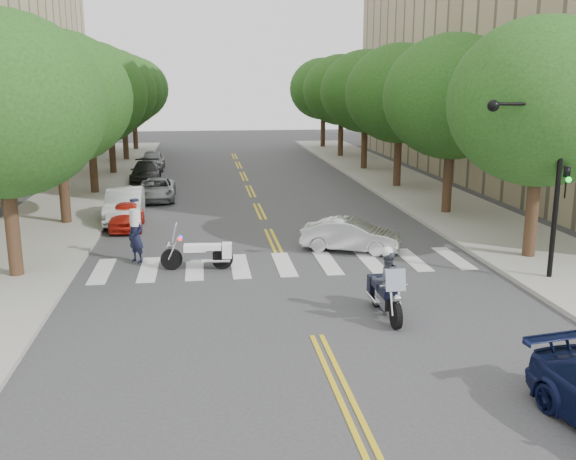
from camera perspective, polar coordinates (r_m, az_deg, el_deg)
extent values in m
plane|color=#38383A|center=(16.39, 2.56, -9.37)|extent=(140.00, 140.00, 0.00)
cube|color=#9E9991|center=(38.03, -17.80, 3.10)|extent=(5.00, 60.00, 0.15)
cube|color=#9E9991|center=(39.37, 10.59, 3.82)|extent=(5.00, 60.00, 0.15)
cylinder|color=#382316|center=(22.25, -23.28, 0.08)|extent=(0.44, 0.44, 3.32)
ellipsoid|color=#204814|center=(21.78, -24.22, 10.14)|extent=(6.40, 6.40, 5.76)
cylinder|color=#382316|center=(29.89, -19.29, 3.50)|extent=(0.44, 0.44, 3.32)
ellipsoid|color=#204814|center=(29.55, -19.87, 10.98)|extent=(6.40, 6.40, 5.76)
cylinder|color=#382316|center=(37.68, -16.92, 5.52)|extent=(0.44, 0.44, 3.32)
ellipsoid|color=#204814|center=(37.41, -17.32, 11.45)|extent=(6.40, 6.40, 5.76)
cylinder|color=#382316|center=(45.55, -15.36, 6.83)|extent=(0.44, 0.44, 3.32)
ellipsoid|color=#204814|center=(45.32, -15.66, 11.74)|extent=(6.40, 6.40, 5.76)
cylinder|color=#382316|center=(53.45, -14.25, 7.76)|extent=(0.44, 0.44, 3.32)
ellipsoid|color=#204814|center=(53.26, -14.49, 11.94)|extent=(6.40, 6.40, 5.76)
cylinder|color=#382316|center=(61.38, -13.43, 8.44)|extent=(0.44, 0.44, 3.32)
ellipsoid|color=#204814|center=(61.21, -13.63, 12.08)|extent=(6.40, 6.40, 5.76)
cylinder|color=#382316|center=(24.31, 20.85, 1.32)|extent=(0.44, 0.44, 3.32)
ellipsoid|color=#204814|center=(23.88, 21.61, 10.52)|extent=(6.40, 6.40, 5.76)
cylinder|color=#382316|center=(31.46, 14.00, 4.29)|extent=(0.44, 0.44, 3.32)
ellipsoid|color=#204814|center=(31.13, 14.40, 11.41)|extent=(6.40, 6.40, 5.76)
cylinder|color=#382316|center=(38.94, 9.71, 6.12)|extent=(0.44, 0.44, 3.32)
ellipsoid|color=#204814|center=(38.67, 9.93, 11.87)|extent=(6.40, 6.40, 5.76)
cylinder|color=#382316|center=(46.59, 6.79, 7.33)|extent=(0.44, 0.44, 3.32)
ellipsoid|color=#204814|center=(46.37, 6.93, 12.14)|extent=(6.40, 6.40, 5.76)
cylinder|color=#382316|center=(54.34, 4.70, 8.19)|extent=(0.44, 0.44, 3.32)
ellipsoid|color=#204814|center=(54.15, 4.78, 12.31)|extent=(6.40, 6.40, 5.76)
cylinder|color=#382316|center=(62.16, 3.12, 8.83)|extent=(0.44, 0.44, 3.32)
ellipsoid|color=#204814|center=(61.99, 3.17, 12.42)|extent=(6.40, 6.40, 5.76)
cylinder|color=black|center=(21.65, 22.83, 3.40)|extent=(0.16, 0.16, 6.00)
cylinder|color=black|center=(20.83, 20.57, 10.46)|extent=(2.40, 0.10, 0.10)
sphere|color=black|center=(20.34, 17.78, 10.48)|extent=(0.36, 0.36, 0.36)
imported|color=black|center=(21.75, 23.45, 3.92)|extent=(0.16, 0.20, 1.00)
sphere|color=#0CCC26|center=(21.61, 23.67, 4.11)|extent=(0.18, 0.18, 0.18)
cylinder|color=black|center=(16.94, 9.57, -7.48)|extent=(0.16, 0.72, 0.72)
cylinder|color=black|center=(18.46, 7.95, -5.68)|extent=(0.20, 0.72, 0.72)
cube|color=silver|center=(17.71, 8.68, -6.13)|extent=(0.35, 0.96, 0.34)
cube|color=black|center=(17.53, 8.82, -5.43)|extent=(0.39, 0.75, 0.23)
cube|color=black|center=(18.05, 8.27, -4.79)|extent=(0.43, 0.59, 0.17)
cube|color=black|center=(18.52, 7.84, -4.72)|extent=(0.47, 0.33, 0.48)
cube|color=#8C99A5|center=(16.77, 9.54, -4.41)|extent=(0.53, 0.17, 0.58)
cube|color=red|center=(17.03, 9.74, -4.82)|extent=(0.11, 0.11, 0.08)
cube|color=#0C26E5|center=(16.95, 8.92, -4.87)|extent=(0.11, 0.11, 0.08)
imported|color=#474C56|center=(17.53, 8.75, -4.44)|extent=(0.82, 0.64, 1.67)
sphere|color=silver|center=(17.32, 8.84, -1.97)|extent=(0.32, 0.32, 0.32)
cylinder|color=black|center=(22.14, -10.31, -2.57)|extent=(0.74, 0.20, 0.73)
cylinder|color=black|center=(22.01, -5.85, -2.52)|extent=(0.74, 0.24, 0.73)
cube|color=silver|center=(22.02, -7.96, -2.25)|extent=(0.99, 0.41, 0.34)
cube|color=white|center=(21.96, -8.26, -1.57)|extent=(0.78, 0.44, 0.24)
cube|color=white|center=(21.92, -6.72, -1.50)|extent=(0.62, 0.47, 0.17)
cube|color=white|center=(21.93, -5.45, -1.81)|extent=(0.35, 0.49, 0.48)
cube|color=#8C99A5|center=(21.89, -10.05, -0.24)|extent=(0.20, 0.55, 0.59)
cube|color=red|center=(21.79, -9.58, -0.80)|extent=(0.11, 0.11, 0.09)
cube|color=#0C26E5|center=(22.04, -9.52, -0.64)|extent=(0.11, 0.11, 0.09)
imported|color=#171A34|center=(23.20, -13.34, -0.60)|extent=(0.79, 0.77, 1.83)
imported|color=silver|center=(24.24, 5.60, -0.46)|extent=(3.91, 2.63, 1.22)
imported|color=red|center=(28.67, -14.14, 1.27)|extent=(1.49, 3.48, 1.17)
imported|color=silver|center=(30.13, -14.32, 2.15)|extent=(1.78, 4.66, 1.51)
imported|color=gray|center=(35.32, -11.56, 3.56)|extent=(2.00, 4.19, 1.15)
imported|color=black|center=(41.67, -12.52, 5.04)|extent=(1.94, 4.55, 1.31)
imported|color=gray|center=(47.61, -11.94, 6.09)|extent=(1.69, 4.10, 1.39)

